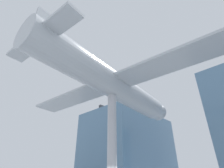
{
  "coord_description": "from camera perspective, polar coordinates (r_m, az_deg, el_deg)",
  "views": [
    {
      "loc": [
        8.3,
        -8.74,
        1.84
      ],
      "look_at": [
        0.0,
        0.0,
        8.38
      ],
      "focal_mm": 28.0,
      "sensor_mm": 36.0,
      "label": 1
    }
  ],
  "objects": [
    {
      "name": "suspended_airplane",
      "position": [
        13.96,
        0.87,
        -0.51
      ],
      "size": [
        18.24,
        16.15,
        3.11
      ],
      "rotation": [
        0.0,
        0.0,
        0.1
      ],
      "color": "#B2B7BC",
      "rests_on": "support_pylon_central"
    },
    {
      "name": "glass_pavilion_left",
      "position": [
        27.59,
        5.55,
        -21.43
      ],
      "size": [
        8.52,
        13.0,
        10.91
      ],
      "color": "slate",
      "rests_on": "ground_plane"
    },
    {
      "name": "support_pylon_central",
      "position": [
        12.19,
        0.0,
        -19.83
      ],
      "size": [
        0.63,
        0.63,
        7.35
      ],
      "color": "#B7B7BC",
      "rests_on": "ground_plane"
    }
  ]
}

